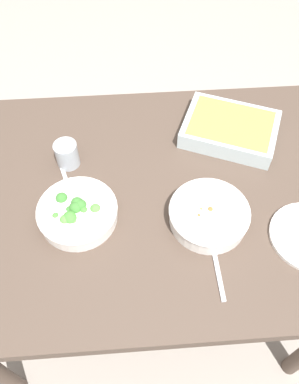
{
  "coord_description": "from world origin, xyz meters",
  "views": [
    {
      "loc": [
        0.05,
        0.68,
        1.71
      ],
      "look_at": [
        0.0,
        0.0,
        0.74
      ],
      "focal_mm": 36.62,
      "sensor_mm": 36.0,
      "label": 1
    }
  ],
  "objects_px": {
    "stew_bowl": "(209,215)",
    "spoon_by_stew": "(216,261)",
    "drink_cup": "(67,155)",
    "spoon_by_broccoli": "(68,187)",
    "broccoli_bowl": "(77,212)",
    "baking_dish": "(230,128)"
  },
  "relations": [
    {
      "from": "stew_bowl",
      "to": "spoon_by_stew",
      "type": "height_order",
      "value": "stew_bowl"
    },
    {
      "from": "drink_cup",
      "to": "spoon_by_stew",
      "type": "height_order",
      "value": "drink_cup"
    },
    {
      "from": "drink_cup",
      "to": "spoon_by_broccoli",
      "type": "bearing_deg",
      "value": 91.61
    },
    {
      "from": "spoon_by_broccoli",
      "to": "stew_bowl",
      "type": "bearing_deg",
      "value": 160.01
    },
    {
      "from": "stew_bowl",
      "to": "drink_cup",
      "type": "xyz_separation_m",
      "value": [
        0.41,
        -0.25,
        0.01
      ]
    },
    {
      "from": "stew_bowl",
      "to": "spoon_by_broccoli",
      "type": "relative_size",
      "value": 1.33
    },
    {
      "from": "stew_bowl",
      "to": "spoon_by_stew",
      "type": "bearing_deg",
      "value": 90.79
    },
    {
      "from": "spoon_by_stew",
      "to": "drink_cup",
      "type": "bearing_deg",
      "value": -42.37
    },
    {
      "from": "broccoli_bowl",
      "to": "spoon_by_stew",
      "type": "bearing_deg",
      "value": 156.11
    },
    {
      "from": "broccoli_bowl",
      "to": "spoon_by_stew",
      "type": "relative_size",
      "value": 1.31
    },
    {
      "from": "drink_cup",
      "to": "stew_bowl",
      "type": "bearing_deg",
      "value": 149.07
    },
    {
      "from": "stew_bowl",
      "to": "baking_dish",
      "type": "height_order",
      "value": "baking_dish"
    },
    {
      "from": "drink_cup",
      "to": "spoon_by_stew",
      "type": "distance_m",
      "value": 0.56
    },
    {
      "from": "broccoli_bowl",
      "to": "spoon_by_broccoli",
      "type": "bearing_deg",
      "value": -72.68
    },
    {
      "from": "broccoli_bowl",
      "to": "spoon_by_stew",
      "type": "xyz_separation_m",
      "value": [
        -0.37,
        0.17,
        -0.03
      ]
    },
    {
      "from": "stew_bowl",
      "to": "spoon_by_stew",
      "type": "relative_size",
      "value": 1.31
    },
    {
      "from": "broccoli_bowl",
      "to": "baking_dish",
      "type": "xyz_separation_m",
      "value": [
        -0.5,
        -0.29,
        0.0
      ]
    },
    {
      "from": "stew_bowl",
      "to": "drink_cup",
      "type": "height_order",
      "value": "drink_cup"
    },
    {
      "from": "baking_dish",
      "to": "drink_cup",
      "type": "relative_size",
      "value": 4.26
    },
    {
      "from": "stew_bowl",
      "to": "spoon_by_broccoli",
      "type": "height_order",
      "value": "stew_bowl"
    },
    {
      "from": "baking_dish",
      "to": "spoon_by_broccoli",
      "type": "xyz_separation_m",
      "value": [
        0.53,
        0.18,
        -0.03
      ]
    },
    {
      "from": "broccoli_bowl",
      "to": "baking_dish",
      "type": "distance_m",
      "value": 0.58
    }
  ]
}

